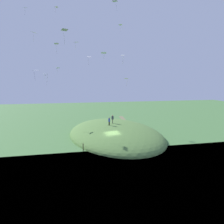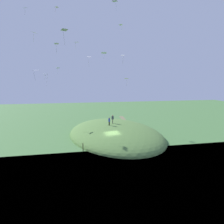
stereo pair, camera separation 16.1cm
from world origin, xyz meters
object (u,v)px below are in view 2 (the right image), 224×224
(kite_0, at_px, (121,25))
(kite_3, at_px, (115,2))
(kite_4, at_px, (56,44))
(kite_2, at_px, (123,56))
(person_near_shore, at_px, (109,120))
(kite_1, at_px, (104,53))
(kite_8, at_px, (57,7))
(mooring_post, at_px, (83,147))
(kite_12, at_px, (34,33))
(kite_13, at_px, (64,31))
(person_with_child, at_px, (113,118))
(kite_15, at_px, (25,8))
(kite_11, at_px, (45,74))
(kite_14, at_px, (89,58))
(kite_9, at_px, (58,68))
(kite_5, at_px, (76,42))
(kite_10, at_px, (36,71))
(kite_7, at_px, (46,75))
(kite_6, at_px, (126,79))

(kite_0, height_order, kite_3, kite_0)
(kite_4, bearing_deg, kite_2, -96.82)
(person_near_shore, relative_size, kite_1, 0.98)
(kite_8, xyz_separation_m, mooring_post, (-8.30, -3.44, -23.67))
(kite_12, distance_m, mooring_post, 26.33)
(kite_13, height_order, mooring_post, kite_13)
(person_with_child, height_order, kite_15, kite_15)
(person_with_child, height_order, kite_2, kite_2)
(kite_11, bearing_deg, kite_1, -95.92)
(kite_14, distance_m, kite_15, 15.16)
(person_near_shore, relative_size, kite_9, 1.34)
(kite_3, height_order, kite_12, kite_3)
(kite_8, relative_size, kite_13, 0.45)
(kite_11, distance_m, kite_15, 15.75)
(kite_5, xyz_separation_m, kite_10, (-12.82, 7.38, -6.49))
(kite_0, height_order, kite_7, kite_0)
(kite_0, relative_size, kite_7, 0.77)
(person_with_child, bearing_deg, kite_9, -80.56)
(kite_2, height_order, mooring_post, kite_2)
(kite_4, relative_size, kite_6, 1.13)
(person_with_child, height_order, kite_14, kite_14)
(kite_14, bearing_deg, kite_10, 138.29)
(person_with_child, xyz_separation_m, kite_10, (-8.00, 14.13, 9.26))
(kite_14, bearing_deg, kite_15, 120.27)
(kite_7, bearing_deg, kite_8, -80.72)
(kite_9, height_order, kite_15, kite_15)
(kite_15, xyz_separation_m, mooring_post, (-6.10, -8.60, -22.57))
(kite_11, xyz_separation_m, kite_13, (-17.91, -3.80, 5.81))
(kite_2, relative_size, kite_11, 1.30)
(kite_0, relative_size, kite_11, 1.08)
(kite_10, relative_size, kite_11, 1.17)
(kite_15, bearing_deg, kite_4, -58.58)
(kite_13, relative_size, kite_15, 1.68)
(kite_2, bearing_deg, mooring_post, 131.22)
(kite_5, xyz_separation_m, kite_8, (-6.34, 3.93, 4.99))
(kite_5, relative_size, kite_15, 1.14)
(kite_9, distance_m, kite_10, 9.62)
(kite_4, height_order, mooring_post, kite_4)
(kite_13, bearing_deg, kite_11, 11.97)
(kite_3, bearing_deg, kite_4, 54.56)
(person_with_child, distance_m, kite_11, 18.21)
(mooring_post, bearing_deg, kite_13, 94.31)
(person_near_shore, bearing_deg, kite_8, 37.97)
(kite_7, relative_size, kite_12, 0.99)
(kite_11, bearing_deg, kite_4, -163.05)
(kite_2, relative_size, kite_4, 0.98)
(kite_5, bearing_deg, kite_13, 168.65)
(person_with_child, bearing_deg, kite_7, -67.14)
(kite_4, distance_m, kite_6, 17.30)
(kite_1, distance_m, kite_4, 12.71)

